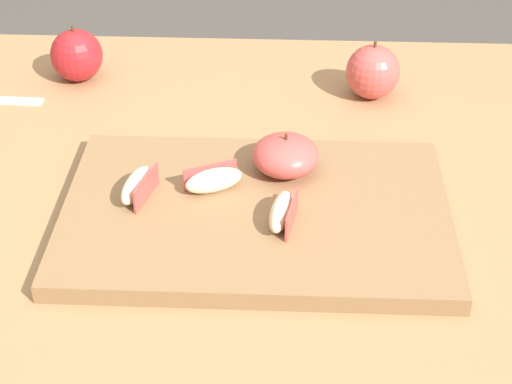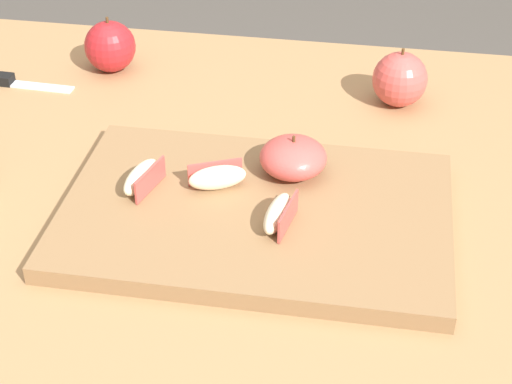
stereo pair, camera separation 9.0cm
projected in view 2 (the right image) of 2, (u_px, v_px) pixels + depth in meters
name	position (u px, v px, depth m)	size (l,w,h in m)	color
dining_table	(247.00, 266.00, 1.03)	(1.15, 0.84, 0.74)	#9E754C
cutting_board	(256.00, 214.00, 0.92)	(0.42, 0.28, 0.02)	olive
apple_half_skin_up	(293.00, 157.00, 0.95)	(0.08, 0.08, 0.05)	#D14C47
apple_wedge_left	(278.00, 214.00, 0.88)	(0.03, 0.07, 0.03)	beige
apple_wedge_back	(217.00, 177.00, 0.93)	(0.07, 0.05, 0.03)	beige
apple_wedge_right	(142.00, 177.00, 0.93)	(0.04, 0.07, 0.03)	beige
whole_apple_pink_lady	(400.00, 79.00, 1.12)	(0.07, 0.07, 0.08)	#D14C47
whole_apple_crimson	(110.00, 46.00, 1.20)	(0.07, 0.07, 0.08)	#B21E23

